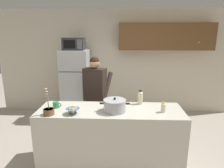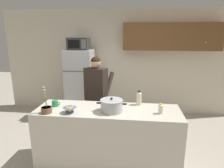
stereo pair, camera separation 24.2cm
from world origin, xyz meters
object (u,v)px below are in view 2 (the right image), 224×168
person_near_pot (96,89)px  coffee_mug (55,103)px  refrigerator (81,84)px  microwave (79,44)px  cooking_pot (112,106)px  potted_orchid (46,109)px  bread_bowl (70,109)px  bottle_mid_counter (161,109)px  bottle_near_edge (139,98)px

person_near_pot → coffee_mug: bearing=-124.0°
person_near_pot → refrigerator: bearing=119.6°
microwave → coffee_mug: size_ratio=3.66×
cooking_pot → potted_orchid: (-0.91, -0.16, -0.02)m
person_near_pot → cooking_pot: size_ratio=3.71×
bread_bowl → bottle_mid_counter: 1.28m
refrigerator → person_near_pot: bearing=-60.4°
person_near_pot → bottle_near_edge: person_near_pot is taller
refrigerator → potted_orchid: 2.09m
cooking_pot → potted_orchid: bearing=-169.9°
refrigerator → coffee_mug: refrigerator is taller
refrigerator → potted_orchid: size_ratio=4.18×
coffee_mug → microwave: bearing=93.3°
bottle_mid_counter → potted_orchid: size_ratio=0.38×
cooking_pot → bread_bowl: bearing=-168.3°
bottle_mid_counter → potted_orchid: bearing=-174.2°
bottle_near_edge → potted_orchid: 1.39m
microwave → coffee_mug: 1.98m
bottle_near_edge → refrigerator: bearing=131.1°
person_near_pot → potted_orchid: person_near_pot is taller
person_near_pot → potted_orchid: 1.14m
bread_bowl → bottle_near_edge: bearing=24.4°
microwave → person_near_pot: bearing=-59.9°
refrigerator → potted_orchid: refrigerator is taller
refrigerator → bottle_near_edge: bearing=-48.9°
microwave → cooking_pot: (1.00, -1.90, -0.78)m
microwave → person_near_pot: 1.44m
microwave → coffee_mug: microwave is taller
coffee_mug → potted_orchid: 0.27m
refrigerator → bottle_near_edge: refrigerator is taller
bread_bowl → bottle_mid_counter: bearing=5.4°
coffee_mug → potted_orchid: (-0.02, -0.27, 0.02)m
microwave → cooking_pot: size_ratio=1.10×
bread_bowl → bottle_mid_counter: size_ratio=1.31×
microwave → bottle_mid_counter: size_ratio=3.19×
cooking_pot → bottle_mid_counter: (0.69, -0.00, -0.02)m
person_near_pot → coffee_mug: 0.90m
bottle_near_edge → potted_orchid: (-1.31, -0.49, -0.05)m
bottle_near_edge → bread_bowl: bearing=-155.6°
microwave → potted_orchid: microwave is taller
person_near_pot → potted_orchid: size_ratio=4.10×
microwave → person_near_pot: microwave is taller
refrigerator → microwave: (0.00, -0.02, 0.96)m
refrigerator → bottle_mid_counter: refrigerator is taller
coffee_mug → bread_bowl: bread_bowl is taller
person_near_pot → bottle_mid_counter: 1.38m
cooking_pot → microwave: bearing=117.7°
cooking_pot → bottle_mid_counter: 0.69m
bread_bowl → potted_orchid: (-0.33, -0.04, 0.01)m
microwave → bread_bowl: 2.22m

